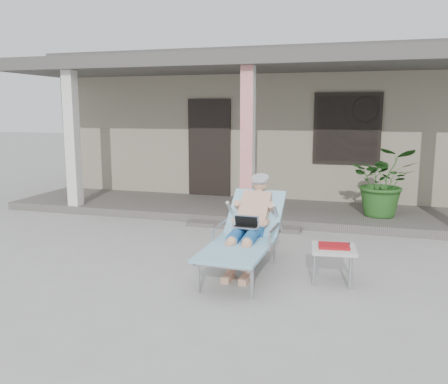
% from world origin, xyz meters
% --- Properties ---
extents(ground, '(60.00, 60.00, 0.00)m').
position_xyz_m(ground, '(0.00, 0.00, 0.00)').
color(ground, '#9E9E99').
rests_on(ground, ground).
extents(house, '(10.40, 5.40, 3.30)m').
position_xyz_m(house, '(0.00, 6.50, 1.67)').
color(house, gray).
rests_on(house, ground).
extents(porch_deck, '(10.00, 2.00, 0.15)m').
position_xyz_m(porch_deck, '(0.00, 3.00, 0.07)').
color(porch_deck, '#605B56').
rests_on(porch_deck, ground).
extents(porch_overhang, '(10.00, 2.30, 2.85)m').
position_xyz_m(porch_overhang, '(0.00, 2.95, 2.79)').
color(porch_overhang, silver).
rests_on(porch_overhang, porch_deck).
extents(porch_step, '(2.00, 0.30, 0.07)m').
position_xyz_m(porch_step, '(0.00, 1.85, 0.04)').
color(porch_step, '#605B56').
rests_on(porch_step, ground).
extents(lounger, '(0.77, 1.92, 1.24)m').
position_xyz_m(lounger, '(0.57, -0.19, 0.76)').
color(lounger, '#B7B7BC').
rests_on(lounger, ground).
extents(side_table, '(0.56, 0.56, 0.46)m').
position_xyz_m(side_table, '(1.66, -0.33, 0.38)').
color(side_table, beige).
rests_on(side_table, ground).
extents(potted_palm, '(1.12, 0.98, 1.24)m').
position_xyz_m(potted_palm, '(2.31, 2.87, 0.77)').
color(potted_palm, '#26591E').
rests_on(potted_palm, porch_deck).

